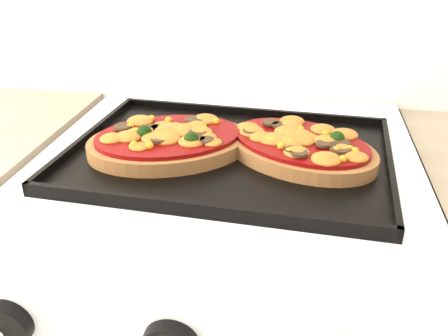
# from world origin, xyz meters

# --- Properties ---
(control_panel) EXTENTS (0.60, 0.02, 0.09)m
(control_panel) POSITION_xyz_m (0.02, 1.39, 0.85)
(control_panel) COLOR white
(control_panel) RESTS_ON stove
(knob_left) EXTENTS (0.06, 0.02, 0.06)m
(knob_left) POSITION_xyz_m (-0.16, 1.37, 0.85)
(knob_left) COLOR black
(knob_left) RESTS_ON control_panel
(baking_tray) EXTENTS (0.50, 0.38, 0.02)m
(baking_tray) POSITION_xyz_m (0.03, 1.70, 0.92)
(baking_tray) COLOR black
(baking_tray) RESTS_ON stove
(pizza_left) EXTENTS (0.30, 0.27, 0.04)m
(pizza_left) POSITION_xyz_m (-0.07, 1.69, 0.94)
(pizza_left) COLOR #945E33
(pizza_left) RESTS_ON baking_tray
(pizza_right) EXTENTS (0.29, 0.26, 0.04)m
(pizza_right) POSITION_xyz_m (0.13, 1.70, 0.94)
(pizza_right) COLOR #945E33
(pizza_right) RESTS_ON baking_tray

